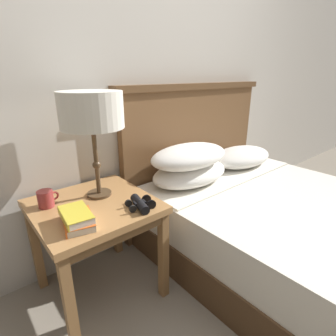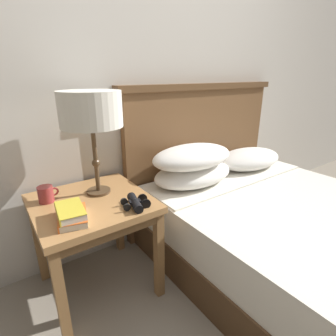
% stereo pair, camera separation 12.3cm
% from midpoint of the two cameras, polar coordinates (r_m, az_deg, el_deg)
% --- Properties ---
extents(ground_plane, '(20.00, 20.00, 0.00)m').
position_cam_midpoint_polar(ground_plane, '(1.65, 12.51, -26.89)').
color(ground_plane, gray).
rests_on(ground_plane, ground).
extents(wall_back, '(8.00, 0.06, 2.60)m').
position_cam_midpoint_polar(wall_back, '(1.82, -9.30, 23.14)').
color(wall_back, beige).
rests_on(wall_back, ground_plane).
extents(nightstand, '(0.58, 0.58, 0.56)m').
position_cam_midpoint_polar(nightstand, '(1.46, -18.10, -10.02)').
color(nightstand, '#AD7A47').
rests_on(nightstand, ground_plane).
extents(bed, '(1.44, 2.02, 1.12)m').
position_cam_midpoint_polar(bed, '(1.81, 23.88, -12.21)').
color(bed, '#4E3520').
rests_on(bed, ground_plane).
extents(table_lamp, '(0.32, 0.32, 0.55)m').
position_cam_midpoint_polar(table_lamp, '(1.38, -18.87, 11.44)').
color(table_lamp, '#4C3823').
rests_on(table_lamp, nightstand).
extents(book_on_nightstand, '(0.17, 0.22, 0.03)m').
position_cam_midpoint_polar(book_on_nightstand, '(1.26, -21.76, -10.70)').
color(book_on_nightstand, silver).
rests_on(book_on_nightstand, nightstand).
extents(book_stacked_on_top, '(0.13, 0.20, 0.03)m').
position_cam_midpoint_polar(book_stacked_on_top, '(1.24, -22.26, -9.49)').
color(book_stacked_on_top, silver).
rests_on(book_stacked_on_top, book_on_nightstand).
extents(binoculars_pair, '(0.15, 0.16, 0.05)m').
position_cam_midpoint_polar(binoculars_pair, '(1.31, -8.81, -7.76)').
color(binoculars_pair, black).
rests_on(binoculars_pair, nightstand).
extents(coffee_mug, '(0.10, 0.08, 0.08)m').
position_cam_midpoint_polar(coffee_mug, '(1.46, -27.27, -6.01)').
color(coffee_mug, '#993333').
rests_on(coffee_mug, nightstand).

